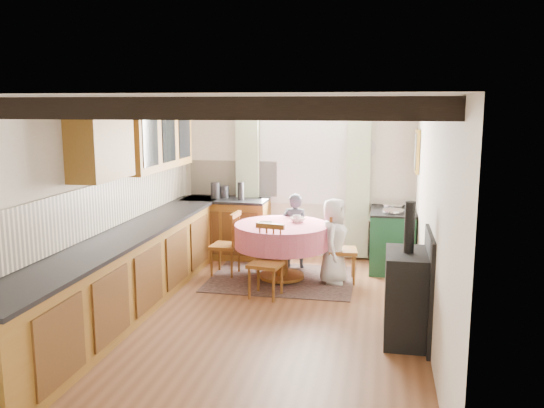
% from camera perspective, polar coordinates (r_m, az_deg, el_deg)
% --- Properties ---
extents(floor, '(3.60, 5.50, 0.00)m').
position_cam_1_polar(floor, '(6.41, -1.41, -11.41)').
color(floor, brown).
rests_on(floor, ground).
extents(ceiling, '(3.60, 5.50, 0.00)m').
position_cam_1_polar(ceiling, '(5.97, -1.51, 10.58)').
color(ceiling, white).
rests_on(ceiling, ground).
extents(wall_back, '(3.60, 0.00, 2.40)m').
position_cam_1_polar(wall_back, '(8.75, 2.47, 2.48)').
color(wall_back, silver).
rests_on(wall_back, ground).
extents(wall_front, '(3.60, 0.00, 2.40)m').
position_cam_1_polar(wall_front, '(3.53, -11.33, -8.98)').
color(wall_front, silver).
rests_on(wall_front, ground).
extents(wall_left, '(0.00, 5.50, 2.40)m').
position_cam_1_polar(wall_left, '(6.70, -16.66, -0.22)').
color(wall_left, silver).
rests_on(wall_left, ground).
extents(wall_right, '(0.00, 5.50, 2.40)m').
position_cam_1_polar(wall_right, '(5.96, 15.71, -1.40)').
color(wall_right, silver).
rests_on(wall_right, ground).
extents(beam_a, '(3.60, 0.16, 0.16)m').
position_cam_1_polar(beam_a, '(4.04, -7.78, 9.53)').
color(beam_a, black).
rests_on(beam_a, ceiling).
extents(beam_b, '(3.60, 0.16, 0.16)m').
position_cam_1_polar(beam_b, '(5.00, -4.04, 9.65)').
color(beam_b, black).
rests_on(beam_b, ceiling).
extents(beam_c, '(3.60, 0.16, 0.16)m').
position_cam_1_polar(beam_c, '(5.97, -1.50, 9.71)').
color(beam_c, black).
rests_on(beam_c, ceiling).
extents(beam_d, '(3.60, 0.16, 0.16)m').
position_cam_1_polar(beam_d, '(6.95, 0.32, 9.75)').
color(beam_d, black).
rests_on(beam_d, ceiling).
extents(beam_e, '(3.60, 0.16, 0.16)m').
position_cam_1_polar(beam_e, '(7.93, 1.70, 9.76)').
color(beam_e, black).
rests_on(beam_e, ceiling).
extents(splash_left, '(0.02, 4.50, 0.55)m').
position_cam_1_polar(splash_left, '(6.95, -15.37, 0.20)').
color(splash_left, beige).
rests_on(splash_left, wall_left).
extents(splash_back, '(1.40, 0.02, 0.55)m').
position_cam_1_polar(splash_back, '(8.93, -3.91, 2.62)').
color(splash_back, beige).
rests_on(splash_back, wall_back).
extents(base_cabinet_left, '(0.60, 5.30, 0.88)m').
position_cam_1_polar(base_cabinet_left, '(6.74, -14.07, -6.69)').
color(base_cabinet_left, brown).
rests_on(base_cabinet_left, floor).
extents(base_cabinet_back, '(1.30, 0.60, 0.88)m').
position_cam_1_polar(base_cabinet_back, '(8.81, -4.64, -2.51)').
color(base_cabinet_back, brown).
rests_on(base_cabinet_back, floor).
extents(worktop_left, '(0.64, 5.30, 0.04)m').
position_cam_1_polar(worktop_left, '(6.61, -14.08, -2.88)').
color(worktop_left, black).
rests_on(worktop_left, base_cabinet_left).
extents(worktop_back, '(1.30, 0.64, 0.04)m').
position_cam_1_polar(worktop_back, '(8.70, -4.72, 0.42)').
color(worktop_back, black).
rests_on(worktop_back, base_cabinet_back).
extents(wall_cabinet_glass, '(0.34, 1.80, 0.90)m').
position_cam_1_polar(wall_cabinet_glass, '(7.62, -11.60, 6.85)').
color(wall_cabinet_glass, brown).
rests_on(wall_cabinet_glass, wall_left).
extents(wall_cabinet_solid, '(0.34, 0.90, 0.70)m').
position_cam_1_polar(wall_cabinet_solid, '(6.27, -16.87, 5.55)').
color(wall_cabinet_solid, brown).
rests_on(wall_cabinet_solid, wall_left).
extents(window_frame, '(1.34, 0.03, 1.54)m').
position_cam_1_polar(window_frame, '(8.68, 3.13, 5.07)').
color(window_frame, white).
rests_on(window_frame, wall_back).
extents(window_pane, '(1.20, 0.01, 1.40)m').
position_cam_1_polar(window_pane, '(8.68, 3.13, 5.07)').
color(window_pane, white).
rests_on(window_pane, wall_back).
extents(curtain_left, '(0.35, 0.10, 2.10)m').
position_cam_1_polar(curtain_left, '(8.81, -2.47, 1.88)').
color(curtain_left, '#A6BE90').
rests_on(curtain_left, wall_back).
extents(curtain_right, '(0.35, 0.10, 2.10)m').
position_cam_1_polar(curtain_right, '(8.57, 8.65, 1.55)').
color(curtain_right, '#A6BE90').
rests_on(curtain_right, wall_back).
extents(curtain_rod, '(2.00, 0.03, 0.03)m').
position_cam_1_polar(curtain_rod, '(8.56, 3.08, 9.03)').
color(curtain_rod, black).
rests_on(curtain_rod, wall_back).
extents(wall_picture, '(0.04, 0.50, 0.60)m').
position_cam_1_polar(wall_picture, '(8.17, 14.43, 5.18)').
color(wall_picture, gold).
rests_on(wall_picture, wall_right).
extents(wall_plate, '(0.30, 0.02, 0.30)m').
position_cam_1_polar(wall_plate, '(8.57, 9.45, 5.56)').
color(wall_plate, silver).
rests_on(wall_plate, wall_back).
extents(rug, '(1.93, 1.50, 0.01)m').
position_cam_1_polar(rug, '(7.74, 1.00, -7.56)').
color(rug, black).
rests_on(rug, floor).
extents(dining_table, '(1.27, 1.27, 0.77)m').
position_cam_1_polar(dining_table, '(7.64, 1.01, -4.86)').
color(dining_table, '#C06F86').
rests_on(dining_table, floor).
extents(chair_near, '(0.45, 0.46, 0.90)m').
position_cam_1_polar(chair_near, '(6.93, -0.65, -5.83)').
color(chair_near, brown).
rests_on(chair_near, floor).
extents(chair_left, '(0.43, 0.41, 0.89)m').
position_cam_1_polar(chair_left, '(7.86, -4.74, -3.99)').
color(chair_left, brown).
rests_on(chair_left, floor).
extents(chair_right, '(0.45, 0.44, 0.92)m').
position_cam_1_polar(chair_right, '(7.60, 7.13, -4.43)').
color(chair_right, brown).
rests_on(chair_right, floor).
extents(aga_range, '(0.62, 0.96, 0.88)m').
position_cam_1_polar(aga_range, '(8.30, 12.00, -3.47)').
color(aga_range, '#164026').
rests_on(aga_range, floor).
extents(cast_iron_stove, '(0.42, 0.71, 1.42)m').
position_cam_1_polar(cast_iron_stove, '(5.77, 13.51, -6.70)').
color(cast_iron_stove, black).
rests_on(cast_iron_stove, floor).
extents(child_far, '(0.41, 0.27, 1.09)m').
position_cam_1_polar(child_far, '(8.16, 2.32, -2.72)').
color(child_far, '#323742').
rests_on(child_far, floor).
extents(child_right, '(0.41, 0.58, 1.14)m').
position_cam_1_polar(child_right, '(7.50, 6.26, -3.74)').
color(child_right, silver).
rests_on(child_right, floor).
extents(bowl_a, '(0.25, 0.25, 0.05)m').
position_cam_1_polar(bowl_a, '(7.42, -0.68, -2.04)').
color(bowl_a, silver).
rests_on(bowl_a, dining_table).
extents(bowl_b, '(0.27, 0.27, 0.06)m').
position_cam_1_polar(bowl_b, '(7.69, 2.60, -1.59)').
color(bowl_b, silver).
rests_on(bowl_b, dining_table).
extents(cup, '(0.15, 0.15, 0.10)m').
position_cam_1_polar(cup, '(7.64, 2.51, -1.51)').
color(cup, silver).
rests_on(cup, dining_table).
extents(canister_tall, '(0.14, 0.14, 0.25)m').
position_cam_1_polar(canister_tall, '(8.71, -5.74, 1.37)').
color(canister_tall, '#262628').
rests_on(canister_tall, worktop_back).
extents(canister_wide, '(0.17, 0.17, 0.19)m').
position_cam_1_polar(canister_wide, '(8.77, -4.89, 1.24)').
color(canister_wide, '#262628').
rests_on(canister_wide, worktop_back).
extents(canister_slim, '(0.10, 0.10, 0.27)m').
position_cam_1_polar(canister_slim, '(8.54, -3.17, 1.31)').
color(canister_slim, '#262628').
rests_on(canister_slim, worktop_back).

